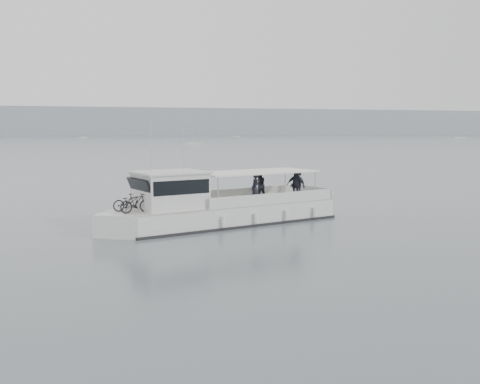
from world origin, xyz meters
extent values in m
plane|color=slate|center=(0.00, 0.00, 0.00)|extent=(1400.00, 1400.00, 0.00)
cube|color=#939EA8|center=(0.00, 560.00, 14.00)|extent=(1400.00, 90.00, 28.00)
cube|color=white|center=(-0.46, 0.90, 0.42)|extent=(11.61, 6.34, 1.22)
cube|color=white|center=(-5.80, -0.84, 0.42)|extent=(2.89, 2.89, 1.22)
cube|color=beige|center=(-0.46, 0.90, 1.03)|extent=(11.61, 6.34, 0.06)
cube|color=black|center=(-0.46, 0.90, 0.05)|extent=(11.82, 6.51, 0.17)
cube|color=white|center=(0.70, 2.80, 1.31)|extent=(7.15, 2.42, 0.56)
cube|color=white|center=(1.59, 0.06, 1.31)|extent=(7.15, 2.42, 0.56)
cube|color=white|center=(4.84, 2.64, 1.31)|extent=(1.02, 2.88, 0.56)
cube|color=white|center=(-3.66, -0.14, 1.87)|extent=(3.63, 3.33, 1.69)
cube|color=black|center=(-5.04, -0.60, 2.01)|extent=(1.23, 2.39, 1.08)
cube|color=black|center=(-3.66, -0.14, 2.15)|extent=(3.47, 3.31, 0.66)
cube|color=white|center=(-3.66, -0.14, 2.76)|extent=(3.87, 3.57, 0.09)
cube|color=white|center=(0.97, 1.37, 2.58)|extent=(6.93, 4.65, 0.07)
cylinder|color=silver|center=(-1.47, -0.81, 1.80)|extent=(0.07, 0.07, 1.55)
cylinder|color=silver|center=(-2.29, 1.68, 1.80)|extent=(0.07, 0.07, 1.55)
cylinder|color=silver|center=(4.22, 1.06, 1.80)|extent=(0.07, 0.07, 1.55)
cylinder|color=silver|center=(3.41, 3.55, 1.80)|extent=(0.07, 0.07, 1.55)
cylinder|color=silver|center=(-4.46, 0.48, 3.98)|extent=(0.04, 0.04, 2.43)
cylinder|color=silver|center=(-3.10, -0.65, 3.79)|extent=(0.04, 0.04, 2.06)
cylinder|color=white|center=(-1.28, -1.10, 0.47)|extent=(0.28, 0.28, 0.47)
cylinder|color=white|center=(0.50, -0.52, 0.47)|extent=(0.28, 0.28, 0.47)
cylinder|color=white|center=(2.28, 0.07, 0.47)|extent=(0.28, 0.28, 0.47)
cylinder|color=white|center=(4.06, 0.65, 0.47)|extent=(0.28, 0.28, 0.47)
imported|color=black|center=(-5.56, -0.37, 1.45)|extent=(1.70, 1.03, 0.84)
imported|color=black|center=(-5.32, -1.08, 1.47)|extent=(1.54, 0.86, 0.89)
imported|color=#23242F|center=(0.69, 0.39, 1.82)|extent=(0.44, 0.61, 1.57)
imported|color=#23242F|center=(1.47, 2.23, 1.82)|extent=(0.86, 0.72, 1.57)
imported|color=#23242F|center=(3.28, 1.54, 1.82)|extent=(0.96, 0.87, 1.57)
imported|color=#23242F|center=(3.88, 2.72, 1.82)|extent=(1.01, 1.17, 1.57)
cube|color=white|center=(-17.45, 338.70, 0.30)|extent=(6.18, 6.58, 0.75)
cube|color=white|center=(-17.45, 338.70, 0.62)|extent=(3.02, 3.06, 0.45)
cylinder|color=silver|center=(-17.45, 338.70, 4.36)|extent=(0.08, 0.08, 7.53)
cube|color=white|center=(97.65, 385.53, 0.30)|extent=(6.19, 4.11, 0.75)
cube|color=white|center=(97.65, 385.53, 0.62)|extent=(2.57, 2.35, 0.45)
cube|color=white|center=(24.26, 157.25, 0.30)|extent=(5.65, 2.41, 0.75)
cube|color=white|center=(24.26, 157.25, 0.62)|extent=(2.09, 1.76, 0.45)
cylinder|color=silver|center=(24.26, 157.25, 3.61)|extent=(0.08, 0.08, 6.02)
cube|color=white|center=(207.51, 260.34, 0.30)|extent=(7.90, 4.45, 0.75)
cube|color=white|center=(207.51, 260.34, 0.62)|extent=(3.13, 2.77, 0.45)
cylinder|color=silver|center=(207.51, 260.34, 4.74)|extent=(0.08, 0.08, 8.28)
camera|label=1|loc=(-6.80, -25.29, 4.70)|focal=40.00mm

